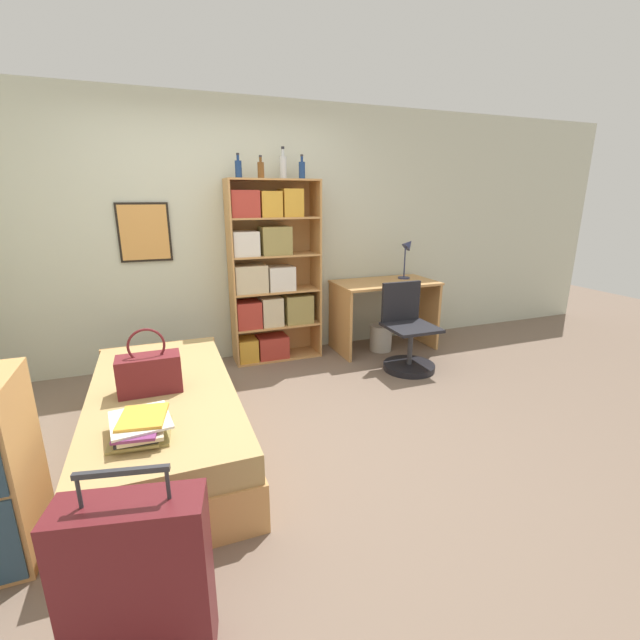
{
  "coord_description": "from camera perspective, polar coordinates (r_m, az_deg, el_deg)",
  "views": [
    {
      "loc": [
        -0.59,
        -2.78,
        1.67
      ],
      "look_at": [
        0.54,
        0.2,
        0.75
      ],
      "focal_mm": 24.0,
      "sensor_mm": 36.0,
      "label": 1
    }
  ],
  "objects": [
    {
      "name": "bottle_brown",
      "position": [
        4.3,
        -7.9,
        19.26
      ],
      "size": [
        0.06,
        0.06,
        0.21
      ],
      "color": "brown",
      "rests_on": "bookcase"
    },
    {
      "name": "book_stack_on_bed",
      "position": [
        2.49,
        -22.78,
        -12.97
      ],
      "size": [
        0.33,
        0.39,
        0.11
      ],
      "color": "#99894C",
      "rests_on": "bed"
    },
    {
      "name": "ground_plane",
      "position": [
        3.29,
        -7.87,
        -14.51
      ],
      "size": [
        14.0,
        14.0,
        0.0
      ],
      "primitive_type": "plane",
      "color": "#756051"
    },
    {
      "name": "bed",
      "position": [
        3.15,
        -19.94,
        -12.27
      ],
      "size": [
        0.93,
        1.98,
        0.45
      ],
      "color": "tan",
      "rests_on": "ground_plane"
    },
    {
      "name": "wall_back",
      "position": [
        4.49,
        -13.53,
        10.95
      ],
      "size": [
        10.0,
        0.09,
        2.6
      ],
      "color": "beige",
      "rests_on": "ground_plane"
    },
    {
      "name": "handbag",
      "position": [
        2.97,
        -21.78,
        -6.52
      ],
      "size": [
        0.39,
        0.18,
        0.43
      ],
      "color": "maroon",
      "rests_on": "bed"
    },
    {
      "name": "desk_lamp",
      "position": [
        4.97,
        11.6,
        9.01
      ],
      "size": [
        0.18,
        0.13,
        0.46
      ],
      "color": "navy",
      "rests_on": "desk"
    },
    {
      "name": "desk",
      "position": [
        4.83,
        8.56,
        2.25
      ],
      "size": [
        1.12,
        0.62,
        0.77
      ],
      "color": "tan",
      "rests_on": "ground_plane"
    },
    {
      "name": "bottle_green",
      "position": [
        4.32,
        -10.83,
        19.21
      ],
      "size": [
        0.06,
        0.06,
        0.22
      ],
      "color": "navy",
      "rests_on": "bookcase"
    },
    {
      "name": "bookcase",
      "position": [
        4.42,
        -6.87,
        5.9
      ],
      "size": [
        0.91,
        0.33,
        1.84
      ],
      "color": "tan",
      "rests_on": "ground_plane"
    },
    {
      "name": "waste_bin",
      "position": [
        4.86,
        8.1,
        -2.34
      ],
      "size": [
        0.25,
        0.25,
        0.29
      ],
      "color": "#B7B2A8",
      "rests_on": "ground_plane"
    },
    {
      "name": "desk_chair",
      "position": [
        4.36,
        11.6,
        -3.02
      ],
      "size": [
        0.51,
        0.51,
        0.85
      ],
      "color": "black",
      "rests_on": "ground_plane"
    },
    {
      "name": "bottle_clear",
      "position": [
        4.45,
        -4.94,
        19.69
      ],
      "size": [
        0.07,
        0.07,
        0.3
      ],
      "color": "#B7BCC1",
      "rests_on": "bookcase"
    },
    {
      "name": "bottle_blue",
      "position": [
        4.45,
        -2.42,
        19.39
      ],
      "size": [
        0.06,
        0.06,
        0.23
      ],
      "color": "navy",
      "rests_on": "bookcase"
    },
    {
      "name": "suitcase",
      "position": [
        1.91,
        -23.08,
        -29.51
      ],
      "size": [
        0.54,
        0.29,
        0.81
      ],
      "color": "#5B191E",
      "rests_on": "ground_plane"
    }
  ]
}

